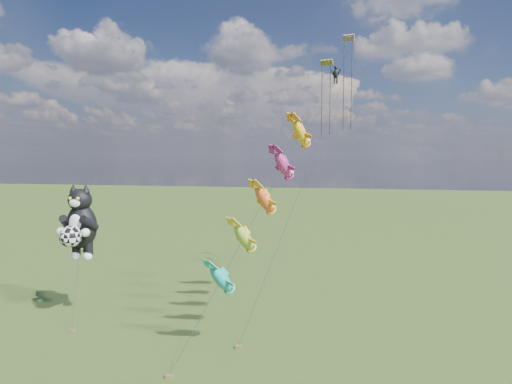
# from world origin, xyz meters

# --- Properties ---
(ground) EXTENTS (300.00, 300.00, 0.00)m
(ground) POSITION_xyz_m (0.00, 0.00, 0.00)
(ground) COLOR #1F380E
(cat_kite_rig) EXTENTS (2.94, 4.36, 11.19)m
(cat_kite_rig) POSITION_xyz_m (-1.86, 4.35, 8.04)
(cat_kite_rig) COLOR brown
(cat_kite_rig) RESTS_ON ground
(fish_windsock_rig) EXTENTS (8.39, 13.71, 18.12)m
(fish_windsock_rig) POSITION_xyz_m (13.37, 4.33, 10.18)
(fish_windsock_rig) COLOR brown
(fish_windsock_rig) RESTS_ON ground
(parafoil_rig) EXTENTS (8.30, 16.02, 25.15)m
(parafoil_rig) POSITION_xyz_m (18.26, 14.93, 20.69)
(parafoil_rig) COLOR brown
(parafoil_rig) RESTS_ON ground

